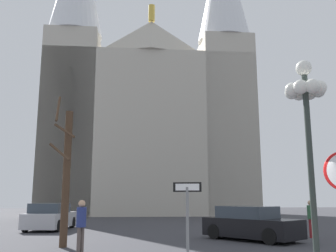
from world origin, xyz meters
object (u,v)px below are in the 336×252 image
object	(u,v)px
parked_car_near_silver	(50,217)
pedestrian_walking	(81,221)
cathedral	(149,110)
street_lamp	(307,109)
pedestrian_standing	(311,215)
one_way_arrow_sign	(187,216)
parked_car_far_black	(251,224)
bare_tree	(66,173)

from	to	relation	value
parked_car_near_silver	pedestrian_walking	distance (m)	9.99
cathedral	parked_car_near_silver	size ratio (longest dim) A/B	7.59
street_lamp	pedestrian_standing	xyz separation A→B (m)	(3.66, 7.22, -3.17)
one_way_arrow_sign	parked_car_far_black	size ratio (longest dim) A/B	0.49
parked_car_far_black	cathedral	bearing A→B (deg)	96.02
parked_car_far_black	pedestrian_standing	distance (m)	3.20
pedestrian_standing	street_lamp	bearing A→B (deg)	-116.90
parked_car_far_black	pedestrian_walking	world-z (taller)	pedestrian_walking
street_lamp	bare_tree	world-z (taller)	bare_tree
one_way_arrow_sign	pedestrian_walking	bearing A→B (deg)	125.46
one_way_arrow_sign	pedestrian_walking	xyz separation A→B (m)	(-2.82, 3.97, -0.34)
parked_car_far_black	pedestrian_standing	size ratio (longest dim) A/B	2.62
bare_tree	cathedral	bearing A→B (deg)	79.01
pedestrian_walking	pedestrian_standing	bearing A→B (deg)	21.02
one_way_arrow_sign	pedestrian_walking	distance (m)	4.88
one_way_arrow_sign	bare_tree	xyz separation A→B (m)	(-3.65, 5.77, 1.32)
parked_car_far_black	street_lamp	bearing A→B (deg)	-94.83
parked_car_far_black	one_way_arrow_sign	bearing A→B (deg)	-119.29
cathedral	pedestrian_walking	size ratio (longest dim) A/B	19.68
street_lamp	parked_car_near_silver	xyz separation A→B (m)	(-8.92, 13.03, -3.48)
street_lamp	pedestrian_standing	size ratio (longest dim) A/B	3.34
cathedral	street_lamp	bearing A→B (deg)	-86.25
one_way_arrow_sign	bare_tree	distance (m)	6.95
cathedral	street_lamp	distance (m)	32.06
one_way_arrow_sign	pedestrian_standing	distance (m)	10.54
one_way_arrow_sign	parked_car_near_silver	bearing A→B (deg)	111.98
street_lamp	parked_car_far_black	bearing A→B (deg)	85.17
one_way_arrow_sign	parked_car_near_silver	xyz separation A→B (m)	(-5.49, 13.59, -0.68)
parked_car_far_black	pedestrian_standing	xyz separation A→B (m)	(3.11, 0.67, 0.33)
bare_tree	pedestrian_walking	size ratio (longest dim) A/B	3.38
cathedral	parked_car_far_black	xyz separation A→B (m)	(2.59, -24.62, -10.70)
bare_tree	parked_car_far_black	size ratio (longest dim) A/B	1.33
pedestrian_standing	bare_tree	bearing A→B (deg)	-169.41
street_lamp	pedestrian_walking	bearing A→B (deg)	151.44
one_way_arrow_sign	pedestrian_standing	bearing A→B (deg)	47.61
cathedral	pedestrian_walking	bearing A→B (deg)	-98.64
bare_tree	pedestrian_standing	size ratio (longest dim) A/B	3.48
bare_tree	pedestrian_walking	distance (m)	2.58
pedestrian_walking	pedestrian_standing	size ratio (longest dim) A/B	1.03
parked_car_near_silver	parked_car_far_black	world-z (taller)	parked_car_near_silver
one_way_arrow_sign	parked_car_far_black	xyz separation A→B (m)	(3.99, 7.11, -0.70)
cathedral	bare_tree	size ratio (longest dim) A/B	5.82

